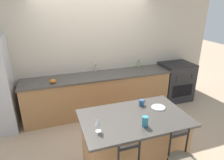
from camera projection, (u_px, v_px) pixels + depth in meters
ground_plane at (104, 119)px, 4.39m from camera, size 18.00×18.00×0.00m
wall_back at (94, 52)px, 4.52m from camera, size 6.00×0.07×2.70m
back_counter at (99, 93)px, 4.56m from camera, size 3.29×0.69×0.91m
sink_faucet at (96, 66)px, 4.52m from camera, size 0.02×0.13×0.22m
kitchen_island at (133, 144)px, 2.93m from camera, size 1.49×0.91×0.93m
oven_range at (175, 81)px, 5.15m from camera, size 0.78×0.66×0.97m
dinner_plate at (158, 107)px, 2.99m from camera, size 0.21×0.21×0.02m
wine_glass at (98, 122)px, 2.40m from camera, size 0.07×0.07×0.20m
coffee_mug at (142, 103)px, 3.05m from camera, size 0.11×0.08×0.09m
tumbler_cup at (145, 121)px, 2.54m from camera, size 0.08×0.08×0.14m
pumpkin_decoration at (53, 81)px, 3.93m from camera, size 0.12×0.12×0.11m
soap_bottle at (139, 64)px, 4.91m from camera, size 0.05×0.05×0.17m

